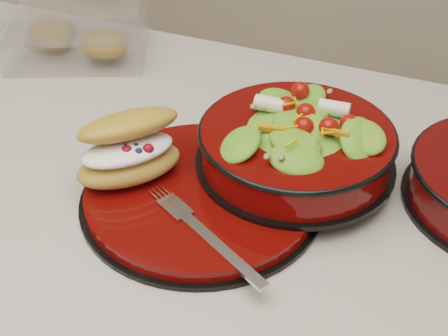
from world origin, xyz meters
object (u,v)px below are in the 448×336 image
at_px(dinner_plate, 202,194).
at_px(pastry_box, 77,29).
at_px(fork, 207,236).
at_px(croissant, 131,149).
at_px(salad_bowl, 297,139).

distance_m(dinner_plate, pastry_box, 0.43).
bearing_deg(fork, croissant, 91.01).
height_order(salad_bowl, croissant, salad_bowl).
xyz_separation_m(dinner_plate, fork, (0.04, -0.07, 0.01)).
bearing_deg(pastry_box, croissant, -71.16).
bearing_deg(dinner_plate, croissant, -175.63).
bearing_deg(salad_bowl, pastry_box, 157.24).
relative_size(salad_bowl, pastry_box, 0.92).
xyz_separation_m(dinner_plate, pastry_box, (-0.34, 0.26, 0.03)).
bearing_deg(pastry_box, dinner_plate, -62.23).
height_order(dinner_plate, salad_bowl, salad_bowl).
relative_size(dinner_plate, croissant, 1.84).
relative_size(croissant, pastry_box, 0.59).
xyz_separation_m(fork, pastry_box, (-0.38, 0.34, 0.02)).
relative_size(dinner_plate, fork, 1.79).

